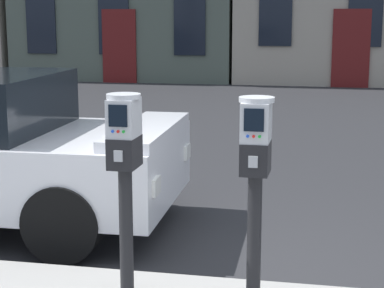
% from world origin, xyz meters
% --- Properties ---
extents(parking_meter_near_kerb, '(0.22, 0.25, 1.33)m').
position_xyz_m(parking_meter_near_kerb, '(-0.51, -0.19, 1.06)').
color(parking_meter_near_kerb, black).
rests_on(parking_meter_near_kerb, sidewalk_slab).
extents(parking_meter_twin_adjacent, '(0.22, 0.25, 1.33)m').
position_xyz_m(parking_meter_twin_adjacent, '(0.33, -0.19, 1.06)').
color(parking_meter_twin_adjacent, black).
rests_on(parking_meter_twin_adjacent, sidewalk_slab).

